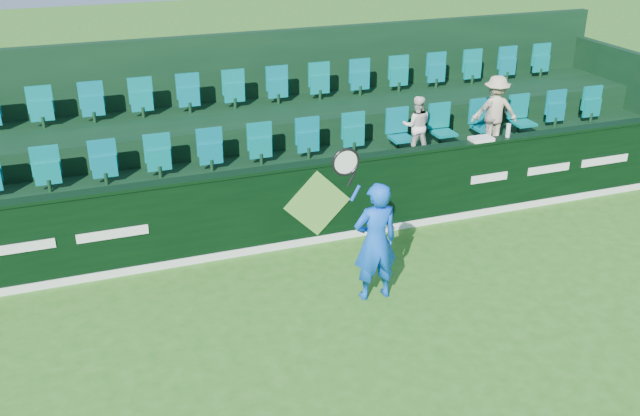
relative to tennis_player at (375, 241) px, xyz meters
name	(u,v)px	position (x,y,z in m)	size (l,w,h in m)	color
ground	(432,393)	(-0.20, -2.12, -0.87)	(60.00, 60.00, 0.00)	#286818
sponsor_hoarding	(315,202)	(-0.20, 1.88, -0.20)	(16.00, 0.25, 1.35)	black
stand_tier_front	(294,192)	(-0.20, 2.98, -0.47)	(16.00, 2.00, 0.80)	black
stand_tier_back	(263,143)	(-0.20, 4.88, -0.22)	(16.00, 1.80, 1.30)	black
stand_rear	(256,109)	(-0.20, 5.32, 0.34)	(16.00, 4.10, 2.60)	black
seat_row_front	(286,146)	(-0.20, 3.38, 0.23)	(13.50, 0.50, 0.60)	#036C75
seat_row_back	(257,92)	(-0.20, 5.18, 0.73)	(13.50, 0.50, 0.60)	#036C75
tennis_player	(375,241)	(0.00, 0.00, 0.00)	(1.06, 0.42, 2.36)	blue
spectator_left	(416,126)	(2.11, 3.00, 0.46)	(0.52, 0.41, 1.07)	white
spectator_middle	(492,116)	(3.66, 3.00, 0.48)	(0.65, 0.27, 1.11)	beige
spectator_right	(495,111)	(3.71, 3.00, 0.57)	(0.83, 0.48, 1.29)	#CBBB8F
towel	(481,139)	(2.74, 1.88, 0.50)	(0.38, 0.25, 0.06)	white
drinks_bottle	(508,131)	(3.25, 1.88, 0.59)	(0.07, 0.07, 0.23)	silver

